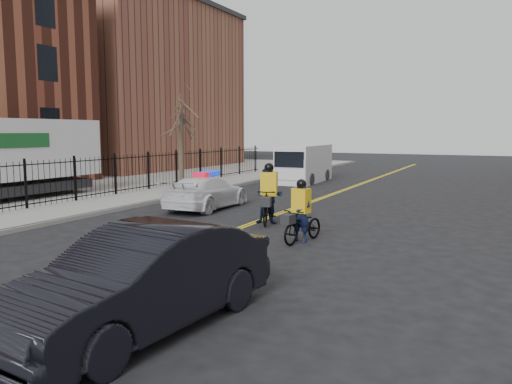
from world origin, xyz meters
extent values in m
plane|color=black|center=(0.00, 0.00, 0.00)|extent=(120.00, 120.00, 0.00)
cube|color=yellow|center=(-0.08, 8.00, 0.01)|extent=(0.10, 60.00, 0.01)
cube|color=yellow|center=(0.08, 8.00, 0.01)|extent=(0.10, 60.00, 0.01)
cube|color=gray|center=(-7.50, 8.00, 0.07)|extent=(3.00, 60.00, 0.15)
cube|color=gray|center=(-6.00, 8.00, 0.07)|extent=(0.20, 60.00, 0.15)
cube|color=gray|center=(-18.00, 8.00, 0.01)|extent=(18.00, 60.00, 0.02)
cube|color=brown|center=(-23.00, 24.00, 7.00)|extent=(14.00, 18.00, 14.00)
cylinder|color=#34271F|center=(-7.60, 10.00, 2.15)|extent=(0.28, 0.28, 4.00)
imported|color=white|center=(-3.16, 5.40, 0.67)|extent=(2.08, 4.72, 1.35)
cube|color=#0C26CC|center=(-3.16, 5.40, 1.43)|extent=(0.61, 1.26, 0.16)
imported|color=black|center=(2.62, -5.74, 0.82)|extent=(2.21, 5.14, 1.65)
cube|color=silver|center=(-3.50, 17.37, 1.14)|extent=(2.18, 5.44, 2.29)
cube|color=silver|center=(-3.42, 15.04, 0.95)|extent=(1.97, 0.86, 1.19)
cube|color=black|center=(-3.40, 14.64, 1.54)|extent=(1.79, 0.16, 0.90)
cylinder|color=black|center=(-4.39, 15.75, 0.35)|extent=(0.27, 0.70, 0.70)
cylinder|color=black|center=(-2.50, 15.81, 0.35)|extent=(0.27, 0.70, 0.70)
cylinder|color=black|center=(-4.50, 18.93, 0.35)|extent=(0.27, 0.70, 0.70)
cylinder|color=black|center=(-2.61, 19.00, 0.35)|extent=(0.27, 0.70, 0.70)
cylinder|color=black|center=(-12.49, 7.07, 0.50)|extent=(0.11, 0.11, 1.01)
cube|color=#195926|center=(-11.36, 2.93, 2.75)|extent=(0.10, 3.66, 0.64)
imported|color=black|center=(2.53, 1.34, 0.48)|extent=(1.00, 1.93, 0.97)
imported|color=black|center=(2.53, 1.34, 0.83)|extent=(0.67, 0.51, 1.66)
cube|color=gold|center=(2.53, 1.34, 1.19)|extent=(0.53, 0.41, 0.70)
sphere|color=black|center=(2.53, 1.34, 1.67)|extent=(0.28, 0.28, 0.28)
cube|color=black|center=(2.40, 0.71, 0.75)|extent=(0.36, 0.40, 0.26)
imported|color=black|center=(0.54, 3.45, 0.62)|extent=(1.16, 2.15, 1.24)
imported|color=black|center=(0.54, 3.45, 0.96)|extent=(1.10, 0.96, 1.92)
cube|color=gold|center=(0.54, 3.45, 1.38)|extent=(0.63, 0.51, 0.81)
sphere|color=black|center=(0.54, 3.45, 1.93)|extent=(0.32, 0.32, 0.32)
cube|color=black|center=(0.76, 2.74, 0.87)|extent=(0.45, 0.48, 0.30)
camera|label=1|loc=(7.62, -11.76, 3.14)|focal=35.00mm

